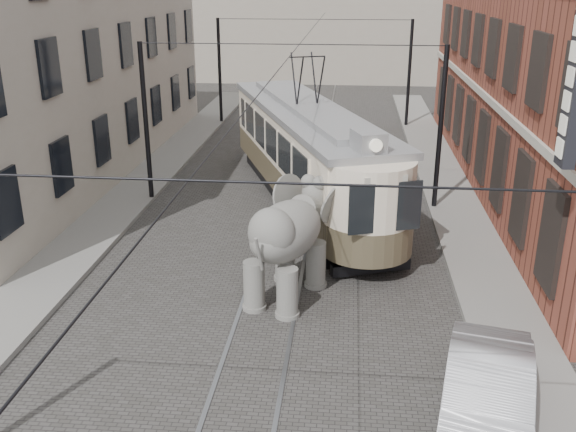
# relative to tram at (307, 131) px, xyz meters

# --- Properties ---
(ground) EXTENTS (120.00, 120.00, 0.00)m
(ground) POSITION_rel_tram_xyz_m (-0.38, -6.48, -2.76)
(ground) COLOR #3D3B39
(tram_rails) EXTENTS (1.54, 80.00, 0.02)m
(tram_rails) POSITION_rel_tram_xyz_m (-0.38, -6.48, -2.75)
(tram_rails) COLOR slate
(tram_rails) RESTS_ON ground
(sidewalk_right) EXTENTS (2.00, 60.00, 0.15)m
(sidewalk_right) POSITION_rel_tram_xyz_m (5.62, -6.48, -2.69)
(sidewalk_right) COLOR slate
(sidewalk_right) RESTS_ON ground
(sidewalk_left) EXTENTS (2.00, 60.00, 0.15)m
(sidewalk_left) POSITION_rel_tram_xyz_m (-6.88, -6.48, -2.69)
(sidewalk_left) COLOR slate
(sidewalk_left) RESTS_ON ground
(stucco_building) EXTENTS (7.00, 24.00, 10.00)m
(stucco_building) POSITION_rel_tram_xyz_m (-11.38, 3.52, 2.24)
(stucco_building) COLOR gray
(stucco_building) RESTS_ON ground
(catenary) EXTENTS (11.00, 30.20, 6.00)m
(catenary) POSITION_rel_tram_xyz_m (-0.58, -1.48, 0.24)
(catenary) COLOR black
(catenary) RESTS_ON ground
(tram) EXTENTS (7.49, 14.07, 5.53)m
(tram) POSITION_rel_tram_xyz_m (0.00, 0.00, 0.00)
(tram) COLOR beige
(tram) RESTS_ON ground
(elephant) EXTENTS (4.13, 5.46, 2.97)m
(elephant) POSITION_rel_tram_xyz_m (0.02, -7.96, -1.28)
(elephant) COLOR slate
(elephant) RESTS_ON ground
(parked_car) EXTENTS (2.54, 4.78, 1.50)m
(parked_car) POSITION_rel_tram_xyz_m (4.32, -13.07, -2.02)
(parked_car) COLOR #B7B6BB
(parked_car) RESTS_ON ground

